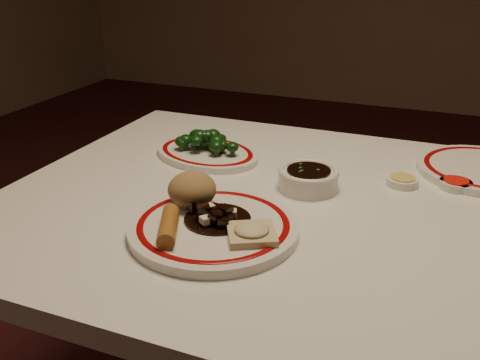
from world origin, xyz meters
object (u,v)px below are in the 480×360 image
object	(u,v)px
main_plate	(214,227)
spring_roll	(169,226)
broccoli_plate	(207,153)
broccoli_pile	(207,140)
rice_mound	(192,189)
soy_bowl	(308,180)
fried_wonton	(252,232)
dining_table	(308,247)
stirfry_heap	(215,215)

from	to	relation	value
main_plate	spring_roll	size ratio (longest dim) A/B	3.37
broccoli_plate	broccoli_pile	distance (m)	0.03
broccoli_plate	rice_mound	bearing A→B (deg)	-69.75
soy_bowl	broccoli_pile	bearing A→B (deg)	160.65
fried_wonton	broccoli_plate	size ratio (longest dim) A/B	0.34
broccoli_pile	fried_wonton	bearing A→B (deg)	-55.14
dining_table	spring_roll	xyz separation A→B (m)	(-0.18, -0.23, 0.12)
spring_roll	stirfry_heap	world-z (taller)	stirfry_heap
rice_mound	fried_wonton	distance (m)	0.16
stirfry_heap	main_plate	bearing A→B (deg)	-78.60
rice_mound	soy_bowl	distance (m)	0.25
rice_mound	soy_bowl	size ratio (longest dim) A/B	0.73
dining_table	broccoli_pile	size ratio (longest dim) A/B	7.71
rice_mound	stirfry_heap	distance (m)	0.08
fried_wonton	broccoli_pile	xyz separation A→B (m)	(-0.24, 0.35, 0.01)
rice_mound	stirfry_heap	xyz separation A→B (m)	(0.06, -0.04, -0.02)
rice_mound	broccoli_pile	world-z (taller)	rice_mound
dining_table	spring_roll	size ratio (longest dim) A/B	11.18
fried_wonton	stirfry_heap	size ratio (longest dim) A/B	0.87
dining_table	stirfry_heap	size ratio (longest dim) A/B	10.07
dining_table	main_plate	distance (m)	0.23
soy_bowl	broccoli_plate	bearing A→B (deg)	162.09
broccoli_pile	stirfry_heap	bearing A→B (deg)	-62.73
fried_wonton	rice_mound	bearing A→B (deg)	153.88
main_plate	rice_mound	distance (m)	0.09
rice_mound	broccoli_pile	size ratio (longest dim) A/B	0.56
main_plate	spring_roll	xyz separation A→B (m)	(-0.05, -0.06, 0.02)
dining_table	fried_wonton	xyz separation A→B (m)	(-0.05, -0.19, 0.12)
main_plate	soy_bowl	size ratio (longest dim) A/B	3.01
dining_table	rice_mound	distance (m)	0.26
rice_mound	spring_roll	bearing A→B (deg)	-83.64
spring_roll	soy_bowl	xyz separation A→B (m)	(0.15, 0.30, -0.01)
main_plate	fried_wonton	xyz separation A→B (m)	(0.08, -0.02, 0.02)
main_plate	broccoli_pile	size ratio (longest dim) A/B	2.32
main_plate	soy_bowl	bearing A→B (deg)	66.98
spring_roll	rice_mound	bearing A→B (deg)	72.45
dining_table	fried_wonton	size ratio (longest dim) A/B	11.63
broccoli_plate	soy_bowl	world-z (taller)	soy_bowl
spring_roll	broccoli_plate	bearing A→B (deg)	82.53
rice_mound	broccoli_plate	xyz separation A→B (m)	(-0.10, 0.27, -0.04)
stirfry_heap	broccoli_plate	size ratio (longest dim) A/B	0.39
dining_table	broccoli_pile	bearing A→B (deg)	150.84
dining_table	broccoli_pile	distance (m)	0.36
rice_mound	stirfry_heap	bearing A→B (deg)	-32.10
fried_wonton	stirfry_heap	bearing A→B (deg)	159.06
rice_mound	stirfry_heap	world-z (taller)	rice_mound
main_plate	spring_roll	bearing A→B (deg)	-130.60
dining_table	fried_wonton	world-z (taller)	fried_wonton
stirfry_heap	soy_bowl	world-z (taller)	stirfry_heap
rice_mound	main_plate	bearing A→B (deg)	-37.53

